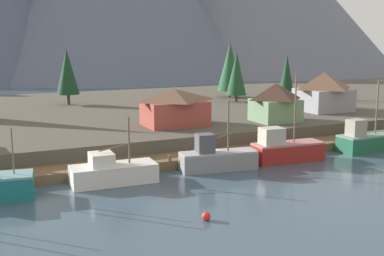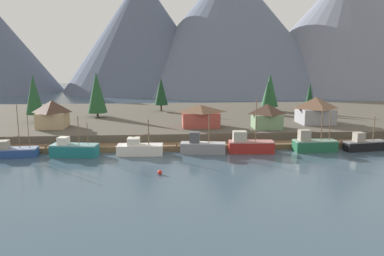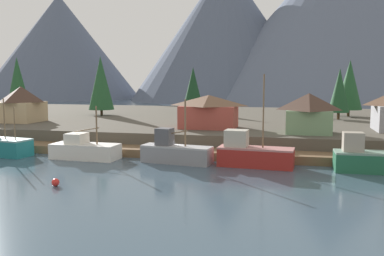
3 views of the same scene
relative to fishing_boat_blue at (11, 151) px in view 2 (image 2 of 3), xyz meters
The scene contains 24 objects.
ground_plane 39.90m from the fishing_boat_blue, 33.28° to the left, with size 400.00×400.00×1.00m, color #384C5B.
dock 33.56m from the fishing_boat_blue, ahead, with size 80.00×4.00×1.60m.
shoreline_bank 47.52m from the fishing_boat_blue, 45.47° to the left, with size 400.00×56.00×2.50m, color #4C473D.
mountain_central_peak 152.80m from the fishing_boat_blue, 83.79° to the left, with size 86.46×86.46×62.11m, color #4C566B.
mountain_east_peak 164.53m from the fishing_boat_blue, 66.52° to the left, with size 118.27×118.27×68.93m, color slate.
mountain_far_ridge 198.05m from the fishing_boat_blue, 48.21° to the left, with size 121.69×121.69×68.28m, color slate.
fishing_boat_blue is the anchor object (origin of this frame).
fishing_boat_teal 10.91m from the fishing_boat_blue, ahead, with size 8.48×4.16×7.25m.
fishing_boat_white 22.50m from the fishing_boat_blue, ahead, with size 8.30×3.50×6.43m.
fishing_boat_grey 33.90m from the fishing_boat_blue, ahead, with size 8.44×3.53×7.36m.
fishing_boat_red 42.76m from the fishing_boat_blue, ahead, with size 8.37×3.37×10.14m.
fishing_boat_green 55.03m from the fishing_boat_blue, ahead, with size 7.94×3.15×8.69m.
fishing_boat_black 64.86m from the fishing_boat_blue, ahead, with size 8.43×3.44×6.53m.
house_tan 16.54m from the fishing_boat_blue, 78.86° to the left, with size 6.17×6.41×5.92m.
house_grey 64.14m from the fishing_boat_blue, 15.04° to the left, with size 7.79×7.07×6.12m.
house_red 37.98m from the fishing_boat_blue, 21.88° to the left, with size 8.35×5.88×4.82m.
house_green 50.44m from the fishing_boat_blue, 12.99° to the left, with size 6.05×5.47×5.28m.
conifer_near_left 33.64m from the fishing_boat_blue, 72.08° to the left, with size 5.00×5.00×11.55m.
conifer_near_right 24.96m from the fishing_boat_blue, 97.50° to the left, with size 4.11×4.11×11.18m.
conifer_mid_left 63.90m from the fishing_boat_blue, 30.40° to the left, with size 3.62×3.62×9.02m.
conifer_mid_right 69.73m from the fishing_boat_blue, 34.27° to the left, with size 4.87×4.87×10.72m.
conifer_back_left 49.29m from the fishing_boat_blue, 57.23° to the left, with size 3.88×3.88×9.63m.
conifer_back_right 75.28m from the fishing_boat_blue, 26.77° to the left, with size 2.85×2.85×8.32m.
channel_buoy 29.21m from the fishing_boat_blue, 25.94° to the right, with size 0.70×0.70×0.70m, color red.
Camera 2 is at (-6.49, -70.34, 16.95)m, focal length 35.98 mm.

